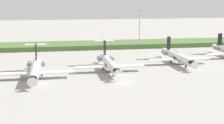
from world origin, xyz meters
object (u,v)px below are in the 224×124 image
(regional_jet_third, at_px, (109,63))
(regional_jet_fourth, at_px, (178,57))
(safety_cone_front_marker, at_px, (188,73))
(regional_jet_second, at_px, (35,70))
(antenna_mast, at_px, (140,24))

(regional_jet_third, height_order, regional_jet_fourth, same)
(regional_jet_fourth, distance_m, safety_cone_front_marker, 18.03)
(regional_jet_second, relative_size, regional_jet_fourth, 1.00)
(antenna_mast, bearing_deg, regional_jet_third, -115.88)
(safety_cone_front_marker, bearing_deg, regional_jet_third, 158.61)
(regional_jet_second, xyz_separation_m, safety_cone_front_marker, (47.99, -3.85, -2.26))
(safety_cone_front_marker, bearing_deg, regional_jet_fourth, 79.47)
(regional_jet_third, distance_m, regional_jet_fourth, 28.43)
(regional_jet_third, xyz_separation_m, regional_jet_fourth, (27.22, 8.20, 0.00))
(regional_jet_second, bearing_deg, regional_jet_third, 12.98)
(regional_jet_second, distance_m, antenna_mast, 70.05)
(regional_jet_fourth, xyz_separation_m, safety_cone_front_marker, (-3.27, -17.59, -2.26))
(regional_jet_fourth, relative_size, safety_cone_front_marker, 56.36)
(regional_jet_fourth, bearing_deg, regional_jet_third, -163.23)
(antenna_mast, xyz_separation_m, safety_cone_front_marker, (1.57, -55.52, -11.30))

